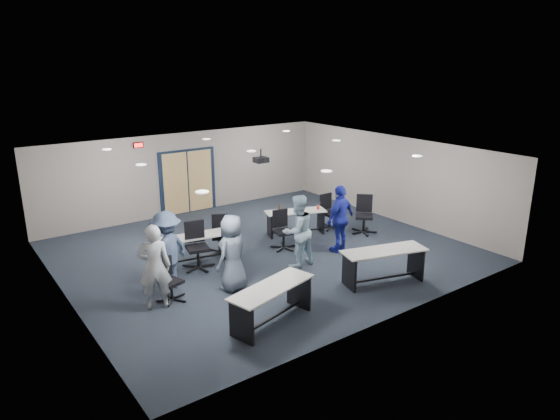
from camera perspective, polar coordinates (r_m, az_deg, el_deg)
floor at (r=13.54m, az=-1.96°, el=-4.75°), size 10.00×10.00×0.00m
back_wall at (r=16.91m, az=-10.59°, el=4.18°), size 10.00×0.04×2.70m
front_wall at (r=9.89m, az=12.78°, el=-5.18°), size 10.00×0.04×2.70m
left_wall at (r=11.25m, az=-23.68°, el=-3.49°), size 0.04×9.00×2.70m
right_wall at (r=16.33m, az=12.73°, el=3.60°), size 0.04×9.00×2.70m
ceiling at (r=12.79m, az=-2.08°, el=6.56°), size 10.00×9.00×0.04m
double_door at (r=16.95m, az=-10.48°, el=3.17°), size 2.00×0.07×2.20m
exit_sign at (r=16.05m, az=-15.90°, el=7.15°), size 0.32×0.07×0.18m
ceiling_projector at (r=13.42m, az=-2.19°, el=5.76°), size 0.35×0.32×0.37m
ceiling_can_lights at (r=13.00m, az=-2.69°, el=6.59°), size 6.24×5.74×0.02m
table_front_left at (r=9.85m, az=-0.94°, el=-10.02°), size 2.03×1.10×0.78m
table_front_right at (r=11.78m, az=11.77°, el=-5.64°), size 2.09×1.19×0.80m
table_back_left at (r=12.86m, az=-9.87°, el=-3.88°), size 1.82×0.83×0.71m
table_back_right at (r=14.69m, az=1.79°, el=-0.92°), size 1.86×1.18×0.98m
chair_back_a at (r=12.42m, az=-9.41°, el=-4.11°), size 0.89×0.89×1.18m
chair_back_b at (r=13.35m, az=-6.83°, el=-2.84°), size 0.87×0.87×1.03m
chair_back_c at (r=13.55m, az=0.41°, el=-2.33°), size 0.78×0.78×1.06m
chair_back_d at (r=15.24m, az=5.76°, el=-0.22°), size 0.67×0.67×1.06m
chair_loose_left at (r=10.97m, az=-12.36°, el=-7.86°), size 0.73×0.73×0.95m
chair_loose_right at (r=14.96m, az=9.59°, el=-0.54°), size 1.01×1.01×1.13m
person_gray at (r=10.59m, az=-14.14°, el=-6.32°), size 0.79×0.66×1.83m
person_plaid at (r=11.16m, az=-5.48°, el=-4.87°), size 1.00×0.84×1.74m
person_lightblue at (r=12.35m, az=2.03°, el=-2.40°), size 0.93×0.74×1.83m
person_navy at (r=13.39m, az=6.90°, el=-0.97°), size 1.14×0.67×1.83m
person_back at (r=11.36m, az=-12.80°, el=-4.59°), size 1.36×1.10×1.83m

